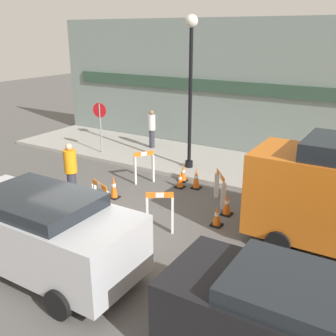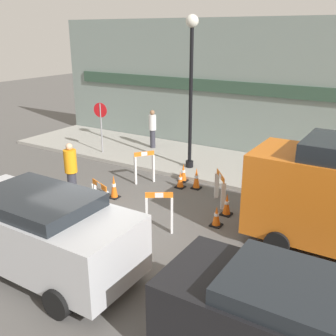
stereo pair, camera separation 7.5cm
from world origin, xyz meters
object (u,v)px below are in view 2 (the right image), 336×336
streetlamp_post (191,73)px  stop_sign (101,119)px  parked_car_1 (40,229)px  parked_car_2 (303,329)px  person_worker (71,169)px  person_pedestrian (153,128)px

streetlamp_post → stop_sign: streetlamp_post is taller
stop_sign → parked_car_1: (4.48, -7.16, -0.53)m
streetlamp_post → parked_car_2: (5.92, -7.42, -2.63)m
person_worker → person_pedestrian: person_pedestrian is taller
person_worker → parked_car_2: bearing=-44.8°
stop_sign → parked_car_2: bearing=133.3°
stop_sign → parked_car_1: 8.47m
stop_sign → person_worker: stop_sign is taller
streetlamp_post → parked_car_1: bearing=-86.6°
person_worker → parked_car_1: parked_car_1 is taller
streetlamp_post → person_worker: bearing=-114.4°
streetlamp_post → person_pedestrian: bearing=151.1°
person_worker → stop_sign: bearing=96.4°
person_pedestrian → streetlamp_post: bearing=158.4°
stop_sign → parked_car_1: bearing=111.1°
stop_sign → parked_car_1: stop_sign is taller
parked_car_2 → person_worker: bearing=157.5°
person_pedestrian → parked_car_2: person_pedestrian is taller
person_pedestrian → parked_car_1: (3.07, -8.87, -0.02)m
person_pedestrian → parked_car_2: (8.55, -8.87, -0.08)m
stop_sign → person_worker: 4.51m
person_worker → person_pedestrian: 5.67m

